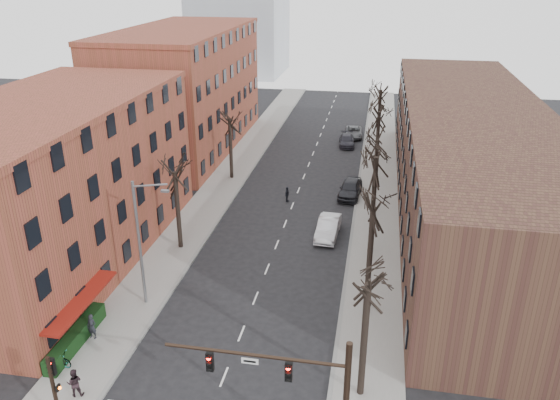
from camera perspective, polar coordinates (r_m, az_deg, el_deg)
The scene contains 26 objects.
sidewalk_left at distance 60.24m, azimuth -5.18°, elevation 2.69°, with size 4.00×90.00×0.15m, color gray.
sidewalk_right at distance 58.23m, azimuth 10.20°, elevation 1.65°, with size 4.00×90.00×0.15m, color gray.
building_left_near at distance 44.22m, azimuth -22.48°, elevation 1.29°, with size 12.00×26.00×12.00m, color brown.
building_left_far at distance 68.93m, azimuth -9.94°, elevation 11.11°, with size 12.00×28.00×14.00m, color brown.
building_right at distance 52.55m, azimuth 19.24°, elevation 3.99°, with size 12.00×50.00×10.00m, color #4A3022.
awning_left at distance 37.08m, azimuth -19.48°, elevation -13.26°, with size 1.20×7.00×0.15m, color maroon.
hedge at distance 36.08m, azimuth -20.53°, elevation -13.29°, with size 0.80×6.00×1.00m, color black.
tree_right_a at distance 31.53m, azimuth 8.36°, elevation -19.47°, with size 5.20×5.20×10.00m, color black, non-canonical shape.
tree_right_b at distance 37.81m, azimuth 8.95°, elevation -11.25°, with size 5.20×5.20×10.80m, color black, non-canonical shape.
tree_right_c at distance 44.64m, azimuth 9.34°, elevation -5.45°, with size 5.20×5.20×11.60m, color black, non-canonical shape.
tree_right_d at distance 51.81m, azimuth 9.62°, elevation -1.23°, with size 5.20×5.20×10.00m, color black, non-canonical shape.
tree_right_e at distance 59.19m, azimuth 9.83°, elevation 1.96°, with size 5.20×5.20×10.80m, color black, non-canonical shape.
tree_right_f at distance 66.71m, azimuth 9.99°, elevation 4.44°, with size 5.20×5.20×11.60m, color black, non-canonical shape.
tree_left_a at distance 45.46m, azimuth -10.30°, elevation -4.96°, with size 5.20×5.20×9.50m, color black, non-canonical shape.
tree_left_b at distance 59.27m, azimuth -5.05°, elevation 2.26°, with size 5.20×5.20×9.50m, color black, non-canonical shape.
signal_mast_arm at distance 24.95m, azimuth 3.19°, elevation -19.37°, with size 8.14×0.30×7.20m.
signal_pole_left at distance 29.88m, azimuth -22.53°, elevation -17.54°, with size 0.47×0.44×4.40m.
streetlight at distance 36.46m, azimuth -14.30°, elevation -3.95°, with size 2.45×0.22×9.03m.
silver_sedan at distance 46.45m, azimuth 5.05°, elevation -2.89°, with size 1.70×4.86×1.60m, color silver.
parked_car_near at distance 54.60m, azimuth 7.36°, elevation 1.22°, with size 2.02×5.03×1.71m, color black.
parked_car_mid at distance 70.32m, azimuth 6.99°, elevation 6.19°, with size 1.87×4.61×1.34m, color #22212A.
parked_car_far at distance 74.09m, azimuth 7.70°, elevation 7.04°, with size 2.20×4.76×1.32m, color #525559.
pedestrian_a at distance 36.11m, azimuth -19.07°, elevation -12.39°, with size 0.60×0.39×1.65m, color black.
pedestrian_b at distance 32.33m, azimuth -20.68°, elevation -17.42°, with size 0.81×0.63×1.66m, color black.
pedestrian_crossing at distance 52.98m, azimuth 0.75°, elevation 0.59°, with size 0.89×0.37×1.52m, color black.
bicycle at distance 34.84m, azimuth -22.30°, elevation -15.06°, with size 0.67×1.92×1.01m, color gray.
Camera 1 is at (7.46, -19.20, 21.35)m, focal length 35.00 mm.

